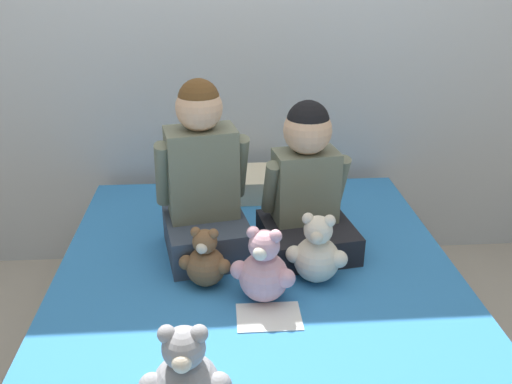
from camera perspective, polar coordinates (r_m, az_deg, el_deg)
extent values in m
cube|color=silver|center=(2.68, -1.31, 17.64)|extent=(8.00, 0.06, 2.50)
cube|color=#997F60|center=(2.16, 0.39, -18.10)|extent=(1.50, 1.93, 0.21)
cube|color=silver|center=(2.02, 0.41, -13.51)|extent=(1.47, 1.89, 0.23)
cube|color=#337FC6|center=(1.94, 0.42, -10.50)|extent=(1.49, 1.91, 0.03)
cube|color=#384251|center=(2.11, -5.20, -4.69)|extent=(0.36, 0.39, 0.15)
cube|color=slate|center=(2.05, -5.71, 2.02)|extent=(0.28, 0.21, 0.35)
sphere|color=#DBAD89|center=(1.97, -6.01, 8.81)|extent=(0.17, 0.17, 0.17)
sphere|color=brown|center=(1.96, -6.05, 9.65)|extent=(0.15, 0.15, 0.15)
cylinder|color=slate|center=(2.03, -9.78, 1.82)|extent=(0.08, 0.16, 0.28)
cylinder|color=slate|center=(2.07, -1.73, 2.64)|extent=(0.08, 0.16, 0.28)
cube|color=black|center=(2.14, 5.42, -4.72)|extent=(0.39, 0.39, 0.11)
cube|color=slate|center=(2.10, 5.21, 0.65)|extent=(0.26, 0.18, 0.28)
sphere|color=#DBAD89|center=(2.02, 5.45, 6.49)|extent=(0.18, 0.18, 0.18)
sphere|color=black|center=(2.01, 5.49, 7.36)|extent=(0.16, 0.16, 0.16)
cylinder|color=slate|center=(2.06, 1.58, 0.49)|extent=(0.08, 0.14, 0.23)
cylinder|color=slate|center=(2.14, 8.72, 1.15)|extent=(0.08, 0.14, 0.23)
sphere|color=brown|center=(1.93, -5.29, -7.82)|extent=(0.14, 0.14, 0.14)
sphere|color=brown|center=(1.88, -5.41, -5.22)|extent=(0.09, 0.09, 0.09)
sphere|color=beige|center=(1.85, -5.72, -5.89)|extent=(0.04, 0.04, 0.04)
sphere|color=brown|center=(1.87, -6.38, -4.22)|extent=(0.04, 0.04, 0.04)
sphere|color=brown|center=(1.86, -4.52, -4.41)|extent=(0.04, 0.04, 0.04)
sphere|color=brown|center=(1.93, -7.35, -7.36)|extent=(0.05, 0.05, 0.05)
sphere|color=brown|center=(1.90, -3.47, -7.82)|extent=(0.05, 0.05, 0.05)
sphere|color=silver|center=(1.95, 6.40, -7.05)|extent=(0.17, 0.17, 0.17)
sphere|color=silver|center=(1.90, 6.57, -4.00)|extent=(0.10, 0.10, 0.10)
sphere|color=beige|center=(1.86, 6.42, -4.76)|extent=(0.05, 0.05, 0.05)
sphere|color=silver|center=(1.88, 5.51, -2.82)|extent=(0.04, 0.04, 0.04)
sphere|color=silver|center=(1.87, 7.75, -3.02)|extent=(0.04, 0.04, 0.04)
sphere|color=silver|center=(1.94, 4.06, -6.55)|extent=(0.06, 0.06, 0.06)
sphere|color=silver|center=(1.93, 8.71, -6.99)|extent=(0.06, 0.06, 0.06)
sphere|color=#DBA3B2|center=(1.84, 0.84, -8.90)|extent=(0.17, 0.17, 0.17)
sphere|color=#DBA3B2|center=(1.78, 0.86, -5.63)|extent=(0.11, 0.11, 0.11)
sphere|color=white|center=(1.75, 0.42, -6.48)|extent=(0.05, 0.05, 0.05)
sphere|color=#DBA3B2|center=(1.77, -0.30, -4.29)|extent=(0.04, 0.04, 0.04)
sphere|color=#DBA3B2|center=(1.75, 2.06, -4.66)|extent=(0.04, 0.04, 0.04)
sphere|color=#DBA3B2|center=(1.84, -1.74, -8.20)|extent=(0.06, 0.06, 0.06)
sphere|color=#DBA3B2|center=(1.80, 3.16, -9.05)|extent=(0.06, 0.06, 0.06)
sphere|color=#939399|center=(1.37, -7.62, -15.95)|extent=(0.11, 0.11, 0.11)
sphere|color=beige|center=(1.34, -7.82, -17.39)|extent=(0.05, 0.05, 0.05)
sphere|color=#939399|center=(1.35, -9.41, -14.53)|extent=(0.05, 0.05, 0.05)
sphere|color=#939399|center=(1.34, -6.01, -14.61)|extent=(0.05, 0.05, 0.05)
cube|color=beige|center=(2.61, -0.88, 0.88)|extent=(0.49, 0.27, 0.11)
cube|color=white|center=(1.80, 1.36, -12.99)|extent=(0.21, 0.15, 0.00)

